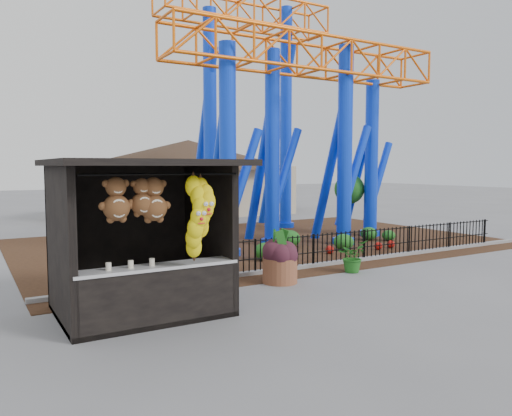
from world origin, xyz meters
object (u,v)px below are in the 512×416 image
terracotta_planter (280,270)px  roller_coaster (282,80)px  prize_booth (145,239)px  potted_plant (352,256)px

terracotta_planter → roller_coaster: bearing=56.2°
prize_booth → potted_plant: bearing=9.3°
prize_booth → potted_plant: prize_booth is taller
terracotta_planter → potted_plant: 2.48m
prize_booth → terracotta_planter: prize_booth is taller
roller_coaster → potted_plant: roller_coaster is taller
roller_coaster → terracotta_planter: 9.78m
roller_coaster → terracotta_planter: size_ratio=12.25×
potted_plant → roller_coaster: bearing=54.4°
prize_booth → terracotta_planter: bearing=14.3°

